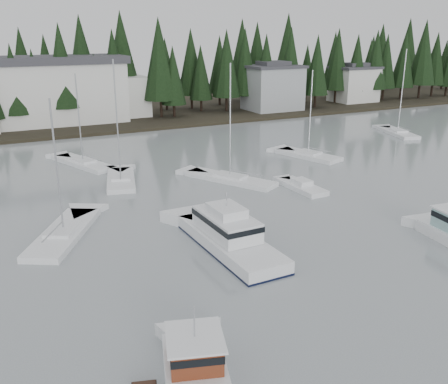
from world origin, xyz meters
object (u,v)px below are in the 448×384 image
object	(u,v)px
sailboat_2	(308,157)
runabout_1	(301,188)
sailboat_1	(121,181)
sailboat_9	(83,165)
house_east_a	(273,87)
cabin_cruiser_center	(229,239)
harbor_inn	(62,90)
sailboat_0	(397,134)
sailboat_8	(64,236)
sailboat_4	(230,180)
house_east_b	(354,83)

from	to	relation	value
sailboat_2	runabout_1	xyz separation A→B (m)	(-8.56, -10.73, 0.08)
sailboat_1	sailboat_9	world-z (taller)	sailboat_1
house_east_a	cabin_cruiser_center	bearing A→B (deg)	-124.72
harbor_inn	sailboat_2	xyz separation A→B (m)	(23.66, -37.61, -5.72)
sailboat_0	sailboat_8	size ratio (longest dim) A/B	1.18
cabin_cruiser_center	sailboat_4	size ratio (longest dim) A/B	0.89
house_east_a	runabout_1	bearing A→B (deg)	-118.46
sailboat_4	sailboat_9	distance (m)	18.81
sailboat_0	sailboat_4	distance (m)	36.55
house_east_b	cabin_cruiser_center	bearing A→B (deg)	-136.79
sailboat_9	harbor_inn	bearing A→B (deg)	-25.89
house_east_a	sailboat_9	bearing A→B (deg)	-149.76
cabin_cruiser_center	sailboat_4	world-z (taller)	sailboat_4
sailboat_0	sailboat_8	xyz separation A→B (m)	(-53.52, -18.23, -0.02)
sailboat_1	runabout_1	xyz separation A→B (m)	(15.81, -10.66, 0.06)
house_east_a	sailboat_4	xyz separation A→B (m)	(-29.09, -38.22, -4.84)
sailboat_2	sailboat_1	bearing A→B (deg)	73.08
sailboat_1	sailboat_4	xyz separation A→B (m)	(10.58, -4.88, -0.01)
sailboat_1	sailboat_0	bearing A→B (deg)	-67.71
house_east_b	sailboat_9	world-z (taller)	sailboat_9
harbor_inn	sailboat_0	xyz separation A→B (m)	(44.80, -31.81, -5.70)
sailboat_9	sailboat_8	bearing A→B (deg)	144.38
house_east_b	sailboat_9	xyz separation A→B (m)	(-63.81, -26.37, -4.35)
runabout_1	cabin_cruiser_center	bearing A→B (deg)	124.61
house_east_b	sailboat_2	world-z (taller)	sailboat_2
house_east_a	harbor_inn	distance (m)	39.21
sailboat_4	runabout_1	world-z (taller)	sailboat_4
sailboat_4	cabin_cruiser_center	bearing A→B (deg)	124.02
house_east_b	sailboat_2	size ratio (longest dim) A/B	0.84
sailboat_2	sailboat_8	world-z (taller)	sailboat_2
house_east_b	sailboat_9	size ratio (longest dim) A/B	0.84
sailboat_8	sailboat_0	bearing A→B (deg)	-41.60
harbor_inn	cabin_cruiser_center	bearing A→B (deg)	-88.12
cabin_cruiser_center	runabout_1	xyz separation A→B (m)	(13.20, 9.47, -0.61)
sailboat_1	sailboat_4	distance (m)	11.65
house_east_a	runabout_1	distance (m)	50.28
harbor_inn	sailboat_8	world-z (taller)	harbor_inn
house_east_a	sailboat_2	world-z (taller)	sailboat_2
house_east_b	sailboat_4	distance (m)	65.17
house_east_a	cabin_cruiser_center	size ratio (longest dim) A/B	0.92
house_east_b	harbor_inn	distance (m)	61.02
house_east_a	harbor_inn	size ratio (longest dim) A/B	0.36
sailboat_4	sailboat_8	bearing A→B (deg)	83.51
sailboat_0	sailboat_4	world-z (taller)	sailboat_0
sailboat_8	sailboat_9	world-z (taller)	sailboat_8
sailboat_0	runabout_1	distance (m)	33.99
harbor_inn	sailboat_4	size ratio (longest dim) A/B	2.29
harbor_inn	sailboat_1	xyz separation A→B (m)	(-0.71, -37.68, -5.70)
sailboat_1	sailboat_9	size ratio (longest dim) A/B	1.17
sailboat_0	house_east_b	bearing A→B (deg)	-12.00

